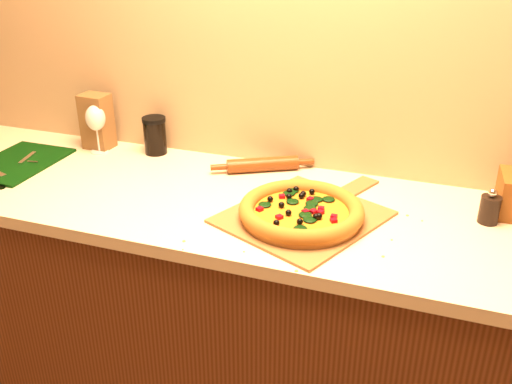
{
  "coord_description": "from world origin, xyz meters",
  "views": [
    {
      "loc": [
        0.44,
        -0.07,
        1.7
      ],
      "look_at": [
        -0.07,
        1.38,
        0.96
      ],
      "focal_mm": 40.0,
      "sensor_mm": 36.0,
      "label": 1
    }
  ],
  "objects_px": {
    "pizza_peel": "(306,215)",
    "dark_jar": "(155,135)",
    "rolling_pin": "(263,164)",
    "wine_glass": "(96,119)",
    "pepper_grinder": "(490,209)",
    "pizza": "(301,211)",
    "cutting_board": "(16,163)"
  },
  "relations": [
    {
      "from": "pepper_grinder",
      "to": "dark_jar",
      "type": "relative_size",
      "value": 0.78
    },
    {
      "from": "pepper_grinder",
      "to": "rolling_pin",
      "type": "relative_size",
      "value": 0.33
    },
    {
      "from": "pizza_peel",
      "to": "pepper_grinder",
      "type": "height_order",
      "value": "pepper_grinder"
    },
    {
      "from": "wine_glass",
      "to": "pepper_grinder",
      "type": "bearing_deg",
      "value": -4.25
    },
    {
      "from": "rolling_pin",
      "to": "pizza",
      "type": "bearing_deg",
      "value": -54.22
    },
    {
      "from": "wine_glass",
      "to": "dark_jar",
      "type": "distance_m",
      "value": 0.22
    },
    {
      "from": "pepper_grinder",
      "to": "rolling_pin",
      "type": "height_order",
      "value": "pepper_grinder"
    },
    {
      "from": "pizza",
      "to": "dark_jar",
      "type": "height_order",
      "value": "dark_jar"
    },
    {
      "from": "dark_jar",
      "to": "pizza_peel",
      "type": "bearing_deg",
      "value": -24.51
    },
    {
      "from": "pizza_peel",
      "to": "dark_jar",
      "type": "bearing_deg",
      "value": 179.09
    },
    {
      "from": "pizza_peel",
      "to": "wine_glass",
      "type": "bearing_deg",
      "value": -171.86
    },
    {
      "from": "pizza",
      "to": "wine_glass",
      "type": "bearing_deg",
      "value": 162.23
    },
    {
      "from": "rolling_pin",
      "to": "pepper_grinder",
      "type": "bearing_deg",
      "value": -10.41
    },
    {
      "from": "cutting_board",
      "to": "wine_glass",
      "type": "xyz_separation_m",
      "value": [
        0.21,
        0.2,
        0.12
      ]
    },
    {
      "from": "cutting_board",
      "to": "wine_glass",
      "type": "distance_m",
      "value": 0.32
    },
    {
      "from": "pizza",
      "to": "rolling_pin",
      "type": "bearing_deg",
      "value": 125.78
    },
    {
      "from": "pizza_peel",
      "to": "dark_jar",
      "type": "xyz_separation_m",
      "value": [
        -0.66,
        0.3,
        0.07
      ]
    },
    {
      "from": "pepper_grinder",
      "to": "cutting_board",
      "type": "bearing_deg",
      "value": -176.42
    },
    {
      "from": "cutting_board",
      "to": "rolling_pin",
      "type": "distance_m",
      "value": 0.89
    },
    {
      "from": "pepper_grinder",
      "to": "pizza",
      "type": "bearing_deg",
      "value": -161.2
    },
    {
      "from": "cutting_board",
      "to": "rolling_pin",
      "type": "height_order",
      "value": "rolling_pin"
    },
    {
      "from": "rolling_pin",
      "to": "wine_glass",
      "type": "bearing_deg",
      "value": -177.06
    },
    {
      "from": "rolling_pin",
      "to": "cutting_board",
      "type": "bearing_deg",
      "value": -164.64
    },
    {
      "from": "cutting_board",
      "to": "pepper_grinder",
      "type": "relative_size",
      "value": 3.22
    },
    {
      "from": "pizza_peel",
      "to": "wine_glass",
      "type": "distance_m",
      "value": 0.91
    },
    {
      "from": "cutting_board",
      "to": "dark_jar",
      "type": "bearing_deg",
      "value": 32.01
    },
    {
      "from": "rolling_pin",
      "to": "wine_glass",
      "type": "xyz_separation_m",
      "value": [
        -0.64,
        -0.03,
        0.1
      ]
    },
    {
      "from": "pizza_peel",
      "to": "dark_jar",
      "type": "height_order",
      "value": "dark_jar"
    },
    {
      "from": "pizza",
      "to": "rolling_pin",
      "type": "relative_size",
      "value": 1.1
    },
    {
      "from": "pizza_peel",
      "to": "rolling_pin",
      "type": "xyz_separation_m",
      "value": [
        -0.23,
        0.27,
        0.02
      ]
    },
    {
      "from": "cutting_board",
      "to": "rolling_pin",
      "type": "xyz_separation_m",
      "value": [
        0.86,
        0.24,
        0.02
      ]
    },
    {
      "from": "pizza_peel",
      "to": "pizza",
      "type": "relative_size",
      "value": 1.71
    }
  ]
}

